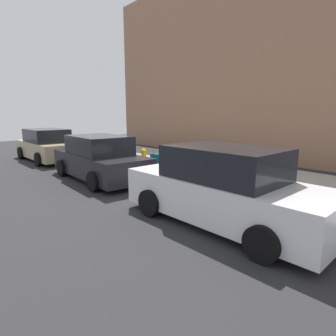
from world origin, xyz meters
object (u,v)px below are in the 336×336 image
suitcase_red_2 (223,178)px  parking_meter (289,170)px  suitcase_olive_6 (177,167)px  suitcase_maroon_4 (199,171)px  suitcase_silver_3 (211,175)px  suitcase_teal_8 (157,163)px  parked_car_charcoal_1 (100,159)px  parked_car_white_0 (223,189)px  suitcase_black_0 (249,184)px  parked_car_beige_2 (47,146)px  suitcase_navy_5 (187,171)px  fire_hydrant (144,158)px  bollard_post (133,157)px  suitcase_teal_1 (235,180)px  suitcase_black_7 (166,167)px

suitcase_red_2 → parking_meter: 2.04m
suitcase_olive_6 → suitcase_maroon_4: bearing=180.0°
suitcase_silver_3 → suitcase_teal_8: 2.59m
suitcase_teal_8 → parked_car_charcoal_1: parked_car_charcoal_1 is taller
suitcase_silver_3 → parked_car_white_0: parked_car_white_0 is taller
suitcase_black_0 → suitcase_maroon_4: size_ratio=0.87×
parked_car_beige_2 → suitcase_navy_5: bearing=-166.8°
suitcase_navy_5 → fire_hydrant: 2.50m
suitcase_black_0 → bollard_post: (5.56, 0.09, 0.11)m
suitcase_olive_6 → bollard_post: suitcase_olive_6 is taller
suitcase_teal_1 → bollard_post: 5.08m
suitcase_teal_8 → parking_meter: bearing=-176.3°
parked_car_charcoal_1 → fire_hydrant: bearing=-92.6°
suitcase_teal_1 → parked_car_charcoal_1: parked_car_charcoal_1 is taller
suitcase_red_2 → parked_car_charcoal_1: bearing=26.4°
suitcase_navy_5 → parked_car_charcoal_1: parked_car_charcoal_1 is taller
suitcase_black_0 → parked_car_charcoal_1: bearing=20.4°
suitcase_silver_3 → suitcase_black_0: bearing=175.5°
suitcase_navy_5 → fire_hydrant: bearing=-0.5°
suitcase_teal_1 → suitcase_olive_6: 2.54m
suitcase_red_2 → suitcase_black_7: suitcase_red_2 is taller
suitcase_navy_5 → suitcase_olive_6: 0.54m
suitcase_red_2 → suitcase_navy_5: size_ratio=0.83×
suitcase_navy_5 → suitcase_black_7: size_ratio=1.32×
suitcase_black_0 → suitcase_teal_1: 0.48m
suitcase_olive_6 → parked_car_beige_2: 7.89m
parked_car_white_0 → suitcase_navy_5: bearing=-32.2°
suitcase_black_7 → parked_car_white_0: 4.53m
suitcase_red_2 → parked_car_white_0: size_ratio=0.15×
fire_hydrant → suitcase_black_7: bearing=178.1°
suitcase_teal_1 → fire_hydrant: size_ratio=0.92×
suitcase_teal_1 → suitcase_olive_6: bearing=-2.2°
suitcase_teal_1 → parking_meter: (-1.44, -0.31, 0.47)m
bollard_post → fire_hydrant: bearing=-165.5°
suitcase_red_2 → suitcase_olive_6: size_ratio=0.64×
suitcase_navy_5 → suitcase_black_7: (1.05, 0.03, -0.02)m
suitcase_black_7 → suitcase_teal_8: size_ratio=0.63×
suitcase_teal_1 → suitcase_maroon_4: suitcase_maroon_4 is taller
suitcase_silver_3 → parked_car_beige_2: (9.17, 2.00, 0.30)m
suitcase_black_0 → bollard_post: bollard_post is taller
suitcase_black_0 → suitcase_silver_3: size_ratio=0.80×
suitcase_teal_8 → bollard_post: size_ratio=1.11×
suitcase_teal_1 → parked_car_beige_2: 10.34m
parked_car_beige_2 → fire_hydrant: bearing=-161.1°
suitcase_teal_1 → suitcase_teal_8: suitcase_teal_8 is taller
suitcase_black_0 → fire_hydrant: bearing=-0.7°
suitcase_silver_3 → parked_car_beige_2: 9.39m
suitcase_olive_6 → fire_hydrant: size_ratio=1.28×
suitcase_silver_3 → parked_car_white_0: (-2.04, 2.00, 0.35)m
suitcase_teal_1 → suitcase_red_2: (0.53, -0.13, -0.04)m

